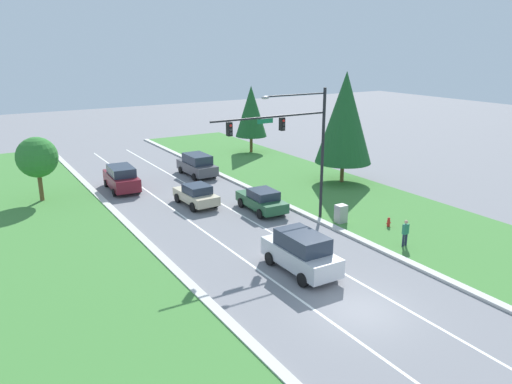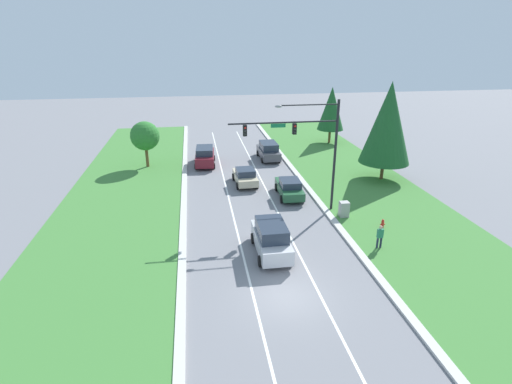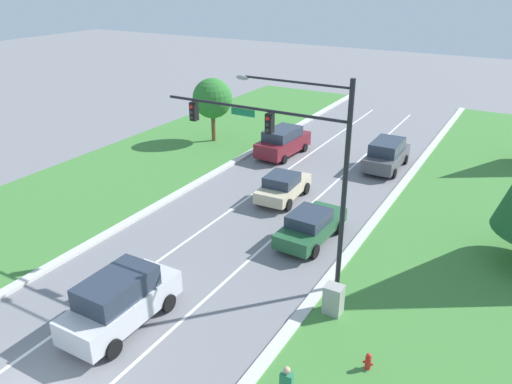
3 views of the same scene
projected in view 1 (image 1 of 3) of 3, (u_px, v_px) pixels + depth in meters
name	position (u px, v px, depth m)	size (l,w,h in m)	color
ground_plane	(361.00, 310.00, 22.43)	(160.00, 160.00, 0.00)	slate
curb_strip_right	(445.00, 279.00, 25.22)	(0.50, 90.00, 0.15)	beige
curb_strip_left	(254.00, 347.00, 19.60)	(0.50, 90.00, 0.15)	beige
grass_verge_right	(508.00, 258.00, 27.84)	(10.00, 90.00, 0.08)	#427F38
lane_stripe_inner_left	(330.00, 321.00, 21.53)	(0.14, 81.00, 0.01)	white
lane_stripe_inner_right	(390.00, 300.00, 23.32)	(0.14, 81.00, 0.01)	white
traffic_signal_mast	(295.00, 137.00, 31.59)	(8.33, 0.41, 8.83)	black
silver_suv	(301.00, 252.00, 25.96)	(2.12, 4.80, 2.16)	silver
graphite_suv	(197.00, 165.00, 45.13)	(2.20, 4.82, 1.98)	#4C4C51
burgundy_suv	(121.00, 178.00, 40.63)	(2.37, 4.98, 2.00)	maroon
champagne_sedan	(196.00, 195.00, 36.82)	(2.17, 4.26, 1.60)	beige
forest_sedan	(262.00, 200.00, 35.49)	(2.19, 4.68, 1.62)	#235633
utility_cabinet	(341.00, 214.00, 33.11)	(0.70, 0.60, 1.29)	#9E9E99
pedestrian	(405.00, 232.00, 29.12)	(0.40, 0.26, 1.69)	#232842
fire_hydrant	(389.00, 223.00, 32.44)	(0.34, 0.20, 0.70)	red
conifer_near_right_tree	(251.00, 111.00, 53.69)	(3.40, 3.40, 7.27)	brown
oak_near_left_tree	(37.00, 157.00, 37.00)	(3.03, 3.03, 4.94)	brown
conifer_far_right_tree	(345.00, 118.00, 41.53)	(4.76, 4.76, 9.42)	brown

